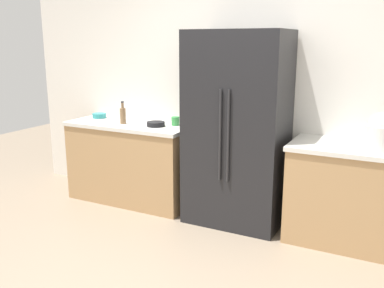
{
  "coord_description": "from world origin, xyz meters",
  "views": [
    {
      "loc": [
        1.5,
        -2.49,
        1.79
      ],
      "look_at": [
        0.01,
        0.4,
        1.0
      ],
      "focal_mm": 39.88,
      "sensor_mm": 36.0,
      "label": 1
    }
  ],
  "objects_px": {
    "cup_b": "(175,121)",
    "refrigerator": "(237,130)",
    "bowl_b": "(99,116)",
    "bottle_a": "(123,115)",
    "bowl_a": "(156,124)",
    "rice_cooker": "(381,132)"
  },
  "relations": [
    {
      "from": "refrigerator",
      "to": "bowl_a",
      "type": "bearing_deg",
      "value": -178.51
    },
    {
      "from": "bowl_a",
      "to": "bottle_a",
      "type": "bearing_deg",
      "value": -174.24
    },
    {
      "from": "cup_b",
      "to": "bowl_b",
      "type": "xyz_separation_m",
      "value": [
        -1.03,
        -0.01,
        -0.02
      ]
    },
    {
      "from": "refrigerator",
      "to": "cup_b",
      "type": "distance_m",
      "value": 0.76
    },
    {
      "from": "refrigerator",
      "to": "rice_cooker",
      "type": "height_order",
      "value": "refrigerator"
    },
    {
      "from": "bottle_a",
      "to": "bowl_a",
      "type": "height_order",
      "value": "bottle_a"
    },
    {
      "from": "cup_b",
      "to": "bowl_a",
      "type": "relative_size",
      "value": 0.49
    },
    {
      "from": "rice_cooker",
      "to": "bowl_a",
      "type": "bearing_deg",
      "value": 179.39
    },
    {
      "from": "refrigerator",
      "to": "bottle_a",
      "type": "xyz_separation_m",
      "value": [
        -1.31,
        -0.06,
        0.05
      ]
    },
    {
      "from": "refrigerator",
      "to": "bottle_a",
      "type": "distance_m",
      "value": 1.32
    },
    {
      "from": "refrigerator",
      "to": "bowl_a",
      "type": "relative_size",
      "value": 9.78
    },
    {
      "from": "bottle_a",
      "to": "cup_b",
      "type": "height_order",
      "value": "bottle_a"
    },
    {
      "from": "rice_cooker",
      "to": "cup_b",
      "type": "bearing_deg",
      "value": 175.41
    },
    {
      "from": "bottle_a",
      "to": "bowl_b",
      "type": "bearing_deg",
      "value": 160.1
    },
    {
      "from": "rice_cooker",
      "to": "bottle_a",
      "type": "xyz_separation_m",
      "value": [
        -2.6,
        -0.02,
        -0.06
      ]
    },
    {
      "from": "bottle_a",
      "to": "bowl_a",
      "type": "relative_size",
      "value": 1.29
    },
    {
      "from": "rice_cooker",
      "to": "cup_b",
      "type": "height_order",
      "value": "rice_cooker"
    },
    {
      "from": "bottle_a",
      "to": "cup_b",
      "type": "bearing_deg",
      "value": 17.9
    },
    {
      "from": "refrigerator",
      "to": "cup_b",
      "type": "relative_size",
      "value": 20.16
    },
    {
      "from": "rice_cooker",
      "to": "bowl_b",
      "type": "distance_m",
      "value": 3.07
    },
    {
      "from": "cup_b",
      "to": "refrigerator",
      "type": "bearing_deg",
      "value": -8.78
    },
    {
      "from": "cup_b",
      "to": "bowl_b",
      "type": "bearing_deg",
      "value": -179.37
    }
  ]
}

